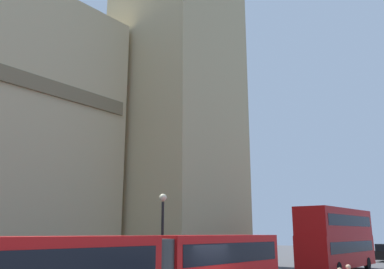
% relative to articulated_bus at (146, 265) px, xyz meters
% --- Properties ---
extents(articulated_bus, '(17.64, 2.54, 2.90)m').
position_rel_articulated_bus_xyz_m(articulated_bus, '(0.00, 0.00, 0.00)').
color(articulated_bus, red).
rests_on(articulated_bus, ground_plane).
extents(double_decker_bus, '(10.97, 2.54, 4.90)m').
position_rel_articulated_bus_xyz_m(double_decker_bus, '(21.56, 0.00, 0.96)').
color(double_decker_bus, '#B20F0F').
rests_on(double_decker_bus, ground_plane).
extents(street_lamp, '(0.44, 0.44, 5.27)m').
position_rel_articulated_bus_xyz_m(street_lamp, '(5.75, 4.51, 1.31)').
color(street_lamp, black).
rests_on(street_lamp, ground_plane).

